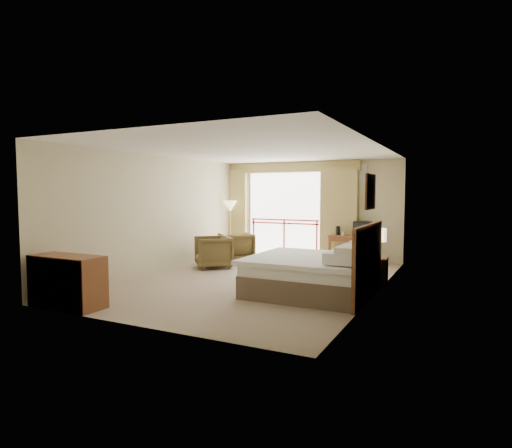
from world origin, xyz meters
The scene contains 29 objects.
floor centered at (0.00, 0.00, 0.00)m, with size 7.00×7.00×0.00m, color gray.
ceiling centered at (0.00, 0.00, 2.70)m, with size 7.00×7.00×0.00m, color white.
wall_back centered at (0.00, 3.50, 1.35)m, with size 5.00×5.00×0.00m, color #C3BA92.
wall_front centered at (0.00, -3.50, 1.35)m, with size 5.00×5.00×0.00m, color #C3BA92.
wall_left centered at (-2.50, 0.00, 1.35)m, with size 7.00×7.00×0.00m, color #C3BA92.
wall_right centered at (2.50, 0.00, 1.35)m, with size 7.00×7.00×0.00m, color #C3BA92.
balcony_door centered at (-0.80, 3.48, 1.20)m, with size 2.40×2.40×0.00m, color white.
balcony_railing centered at (-0.80, 3.46, 0.81)m, with size 2.09×0.03×1.02m.
curtain_left centered at (-2.45, 3.35, 1.25)m, with size 1.00×0.26×2.50m, color olive.
curtain_right centered at (0.85, 3.35, 1.25)m, with size 1.00×0.26×2.50m, color olive.
valance centered at (-0.80, 3.38, 2.55)m, with size 4.40×0.22×0.28m, color olive.
hvac_vent centered at (1.30, 3.47, 2.35)m, with size 0.50×0.04×0.50m, color silver.
bed centered at (1.50, -0.60, 0.38)m, with size 2.13×2.06×0.97m.
headboard centered at (2.46, -0.60, 0.65)m, with size 0.06×2.10×1.30m, color brown.
framed_art centered at (2.47, -0.60, 1.85)m, with size 0.04×0.72×0.60m.
nightstand centered at (2.37, 0.69, 0.27)m, with size 0.38×0.45×0.55m, color brown.
table_lamp centered at (2.37, 0.74, 0.98)m, with size 0.32×0.32×0.56m.
phone centered at (2.32, 0.54, 0.59)m, with size 0.18×0.14×0.08m, color black.
desk centered at (1.23, 3.18, 0.56)m, with size 1.09×0.53×0.72m.
tv centered at (1.53, 3.13, 0.90)m, with size 0.43×0.34×0.39m.
coffee_maker centered at (0.88, 3.13, 0.83)m, with size 0.11×0.11×0.24m, color black.
cup centered at (1.03, 3.08, 0.76)m, with size 0.07×0.07×0.10m, color white.
wastebasket centered at (0.92, 2.65, 0.14)m, with size 0.22×0.22×0.27m, color black.
armchair_far centered at (-1.54, 1.93, 0.00)m, with size 0.82×0.84×0.77m, color #4C3D1D.
armchair_near centered at (-1.59, 0.88, 0.00)m, with size 0.83×0.85×0.78m, color #4C3D1D.
side_table centered at (-1.71, 1.35, 0.37)m, with size 0.49×0.49×0.54m.
book centered at (-1.71, 1.35, 0.54)m, with size 0.18×0.24×0.02m, color white.
floor_lamp centered at (-2.28, 2.92, 1.38)m, with size 0.41×0.41×1.60m.
dresser centered at (-1.74, -3.24, 0.42)m, with size 1.25×0.53×0.84m.
Camera 1 is at (3.97, -7.93, 1.84)m, focal length 30.00 mm.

